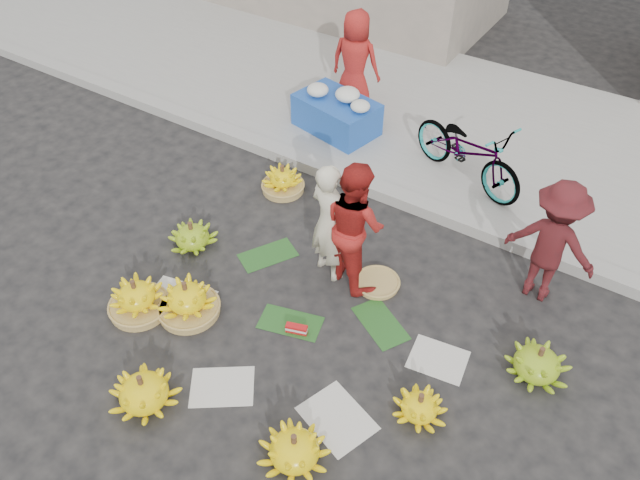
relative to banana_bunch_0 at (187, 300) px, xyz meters
The scene contains 22 objects.
ground 1.28m from the banana_bunch_0, 31.00° to the left, with size 80.00×80.00×0.00m, color black.
curb 3.06m from the banana_bunch_0, 69.14° to the left, with size 40.00×0.25×0.15m, color gray.
sidewalk 5.07m from the banana_bunch_0, 77.62° to the left, with size 40.00×4.00×0.12m, color gray.
newspaper_scatter 1.11m from the banana_bunch_0, ahead, with size 3.20×1.80×0.00m, color silver, non-canonical shape.
banana_leaves 1.32m from the banana_bunch_0, 40.84° to the left, with size 2.00×1.00×0.00m, color #1B4C19, non-canonical shape.
banana_bunch_0 is the anchor object (origin of this frame).
banana_bunch_1 0.53m from the banana_bunch_0, 150.95° to the right, with size 0.71×0.71×0.44m.
banana_bunch_2 1.13m from the banana_bunch_0, 69.24° to the right, with size 0.81×0.81×0.39m.
banana_bunch_3 2.04m from the banana_bunch_0, 22.52° to the right, with size 0.61×0.61×0.37m.
banana_bunch_4 2.60m from the banana_bunch_0, ahead, with size 0.62×0.62×0.30m.
banana_bunch_5 3.55m from the banana_bunch_0, 19.83° to the left, with size 0.79×0.79×0.38m.
banana_bunch_6 1.05m from the banana_bunch_0, 128.77° to the left, with size 0.66×0.66×0.35m.
banana_bunch_7 2.29m from the banana_bunch_0, 99.34° to the left, with size 0.54×0.54×0.39m.
basket_spare 2.07m from the banana_bunch_0, 43.65° to the left, with size 0.48×0.48×0.06m, color #A48345.
incense_stack 1.19m from the banana_bunch_0, 19.21° to the left, with size 0.22×0.07×0.09m, color red.
vendor_cream 1.70m from the banana_bunch_0, 55.40° to the left, with size 0.53×0.35×1.45m, color beige.
vendor_red 1.91m from the banana_bunch_0, 49.71° to the left, with size 0.75×0.58×1.53m, color red.
man_striped 3.80m from the banana_bunch_0, 37.08° to the left, with size 0.94×0.54×1.46m, color maroon.
flower_table 3.76m from the banana_bunch_0, 96.90° to the left, with size 1.27×0.94×0.67m.
grey_bucket 3.95m from the banana_bunch_0, 102.24° to the left, with size 0.32×0.32×0.37m, color slate.
flower_vendor 4.46m from the banana_bunch_0, 97.10° to the left, with size 0.74×0.48×1.51m, color red.
bicycle 3.94m from the banana_bunch_0, 66.34° to the left, with size 1.74×0.61×0.91m, color gray.
Camera 1 is at (2.43, -3.59, 5.04)m, focal length 35.00 mm.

